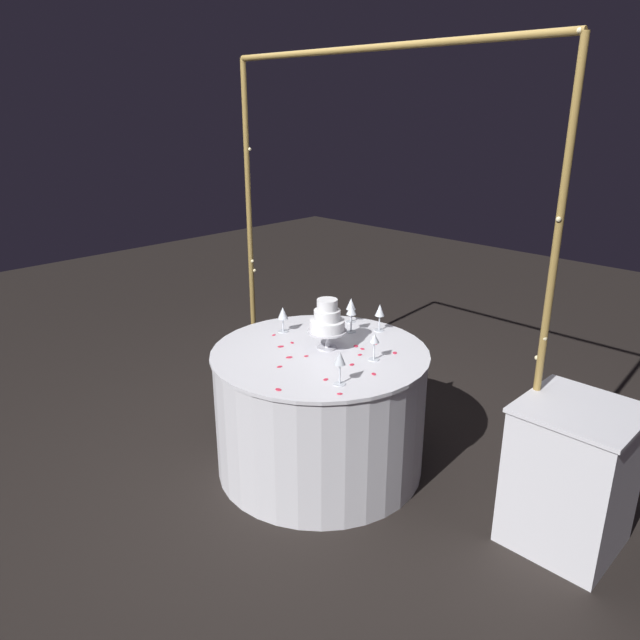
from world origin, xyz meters
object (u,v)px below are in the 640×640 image
object	(u,v)px
wine_glass_0	(283,314)
tiered_cake	(327,321)
wine_glass_2	(351,311)
wine_glass_5	(340,360)
wine_glass_3	(374,340)
wine_glass_4	(380,311)
main_table	(320,410)
side_table	(571,476)
decorative_arch	(370,202)
wine_glass_1	(351,305)

from	to	relation	value
wine_glass_0	tiered_cake	bearing A→B (deg)	-0.53
wine_glass_2	wine_glass_5	distance (m)	0.72
tiered_cake	wine_glass_5	xyz separation A→B (m)	(0.36, -0.29, -0.04)
tiered_cake	wine_glass_3	distance (m)	0.30
wine_glass_4	wine_glass_2	bearing A→B (deg)	-127.84
tiered_cake	wine_glass_0	xyz separation A→B (m)	(-0.37, 0.00, -0.05)
wine_glass_2	wine_glass_3	bearing A→B (deg)	-31.90
main_table	tiered_cake	world-z (taller)	tiered_cake
side_table	wine_glass_2	bearing A→B (deg)	-179.01
tiered_cake	wine_glass_4	size ratio (longest dim) A/B	1.72
main_table	wine_glass_3	bearing A→B (deg)	21.54
main_table	decorative_arch	bearing A→B (deg)	89.84
decorative_arch	wine_glass_4	world-z (taller)	decorative_arch
tiered_cake	wine_glass_2	bearing A→B (deg)	104.77
tiered_cake	wine_glass_3	bearing A→B (deg)	11.35
decorative_arch	main_table	world-z (taller)	decorative_arch
wine_glass_4	tiered_cake	bearing A→B (deg)	-94.22
wine_glass_1	wine_glass_5	xyz separation A→B (m)	(0.55, -0.71, 0.02)
tiered_cake	wine_glass_4	xyz separation A→B (m)	(0.03, 0.42, -0.04)
wine_glass_0	wine_glass_3	xyz separation A→B (m)	(0.66, 0.05, -0.00)
wine_glass_1	decorative_arch	bearing A→B (deg)	-20.52
wine_glass_2	wine_glass_5	world-z (taller)	same
wine_glass_2	wine_glass_5	bearing A→B (deg)	-52.86
wine_glass_0	wine_glass_4	bearing A→B (deg)	46.17
main_table	wine_glass_0	world-z (taller)	wine_glass_0
decorative_arch	wine_glass_3	world-z (taller)	decorative_arch
wine_glass_2	wine_glass_0	bearing A→B (deg)	-136.37
main_table	tiered_cake	distance (m)	0.54
side_table	wine_glass_5	size ratio (longest dim) A/B	4.18
decorative_arch	wine_glass_0	distance (m)	0.84
main_table	tiered_cake	xyz separation A→B (m)	(0.00, 0.06, 0.53)
decorative_arch	wine_glass_0	xyz separation A→B (m)	(-0.37, -0.34, -0.67)
decorative_arch	wine_glass_2	bearing A→B (deg)	-142.13
decorative_arch	wine_glass_1	xyz separation A→B (m)	(-0.19, 0.07, -0.67)
wine_glass_5	main_table	bearing A→B (deg)	147.23
main_table	wine_glass_1	bearing A→B (deg)	112.05
main_table	side_table	distance (m)	1.36
side_table	wine_glass_1	xyz separation A→B (m)	(-1.50, 0.11, 0.48)
wine_glass_0	wine_glass_4	world-z (taller)	wine_glass_4
tiered_cake	wine_glass_3	xyz separation A→B (m)	(0.29, 0.06, -0.05)
tiered_cake	main_table	bearing A→B (deg)	-91.68
decorative_arch	wine_glass_5	world-z (taller)	decorative_arch
side_table	tiered_cake	distance (m)	1.44
decorative_arch	wine_glass_4	bearing A→B (deg)	68.11
decorative_arch	wine_glass_3	bearing A→B (deg)	-44.50
main_table	wine_glass_0	bearing A→B (deg)	170.72
tiered_cake	wine_glass_1	bearing A→B (deg)	114.92
side_table	tiered_cake	world-z (taller)	tiered_cake
wine_glass_4	wine_glass_5	distance (m)	0.79
wine_glass_0	wine_glass_1	size ratio (longest dim) A/B	0.99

